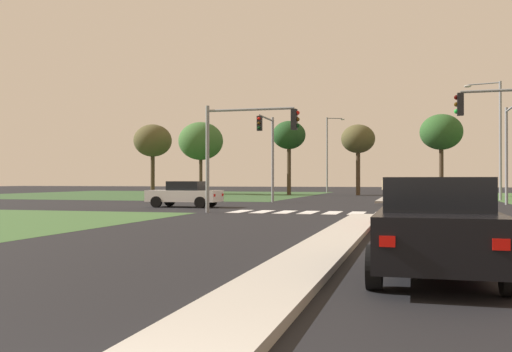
# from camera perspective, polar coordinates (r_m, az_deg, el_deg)

# --- Properties ---
(ground_plane) EXTENTS (200.00, 200.00, 0.00)m
(ground_plane) POSITION_cam_1_polar(r_m,az_deg,el_deg) (32.35, 12.07, -3.17)
(ground_plane) COLOR black
(grass_verge_far_left) EXTENTS (35.00, 35.00, 0.01)m
(grass_verge_far_left) POSITION_cam_1_polar(r_m,az_deg,el_deg) (63.03, -10.37, -1.82)
(grass_verge_far_left) COLOR #2D4C28
(grass_verge_far_left) RESTS_ON ground
(median_island_near) EXTENTS (1.20, 22.00, 0.14)m
(median_island_near) POSITION_cam_1_polar(r_m,az_deg,el_deg) (13.47, 7.37, -6.74)
(median_island_near) COLOR #ADA89E
(median_island_near) RESTS_ON ground
(median_island_far) EXTENTS (1.20, 36.00, 0.14)m
(median_island_far) POSITION_cam_1_polar(r_m,az_deg,el_deg) (57.31, 13.51, -1.89)
(median_island_far) COLOR gray
(median_island_far) RESTS_ON ground
(lane_dash_second) EXTENTS (0.14, 2.00, 0.01)m
(lane_dash_second) POSITION_cam_1_polar(r_m,az_deg,el_deg) (13.51, 22.39, -6.98)
(lane_dash_second) COLOR silver
(lane_dash_second) RESTS_ON ground
(lane_dash_third) EXTENTS (0.14, 2.00, 0.01)m
(lane_dash_third) POSITION_cam_1_polar(r_m,az_deg,el_deg) (19.45, 20.22, -4.96)
(lane_dash_third) COLOR silver
(lane_dash_third) RESTS_ON ground
(lane_dash_fourth) EXTENTS (0.14, 2.00, 0.01)m
(lane_dash_fourth) POSITION_cam_1_polar(r_m,az_deg,el_deg) (25.42, 19.08, -3.89)
(lane_dash_fourth) COLOR silver
(lane_dash_fourth) RESTS_ON ground
(stop_bar_near) EXTENTS (6.40, 0.50, 0.01)m
(stop_bar_near) POSITION_cam_1_polar(r_m,az_deg,el_deg) (25.38, 19.76, -3.90)
(stop_bar_near) COLOR silver
(stop_bar_near) RESTS_ON ground
(crosswalk_bar_near) EXTENTS (0.70, 2.80, 0.01)m
(crosswalk_bar_near) POSITION_cam_1_polar(r_m,az_deg,el_deg) (28.34, -1.61, -3.55)
(crosswalk_bar_near) COLOR silver
(crosswalk_bar_near) RESTS_ON ground
(crosswalk_bar_second) EXTENTS (0.70, 2.80, 0.01)m
(crosswalk_bar_second) POSITION_cam_1_polar(r_m,az_deg,el_deg) (28.02, 0.64, -3.59)
(crosswalk_bar_second) COLOR silver
(crosswalk_bar_second) RESTS_ON ground
(crosswalk_bar_third) EXTENTS (0.70, 2.80, 0.01)m
(crosswalk_bar_third) POSITION_cam_1_polar(r_m,az_deg,el_deg) (27.75, 2.94, -3.62)
(crosswalk_bar_third) COLOR silver
(crosswalk_bar_third) RESTS_ON ground
(crosswalk_bar_fourth) EXTENTS (0.70, 2.80, 0.01)m
(crosswalk_bar_fourth) POSITION_cam_1_polar(r_m,az_deg,el_deg) (27.53, 5.28, -3.65)
(crosswalk_bar_fourth) COLOR silver
(crosswalk_bar_fourth) RESTS_ON ground
(crosswalk_bar_fifth) EXTENTS (0.70, 2.80, 0.01)m
(crosswalk_bar_fifth) POSITION_cam_1_polar(r_m,az_deg,el_deg) (27.35, 7.66, -3.66)
(crosswalk_bar_fifth) COLOR silver
(crosswalk_bar_fifth) RESTS_ON ground
(crosswalk_bar_sixth) EXTENTS (0.70, 2.80, 0.01)m
(crosswalk_bar_sixth) POSITION_cam_1_polar(r_m,az_deg,el_deg) (27.22, 10.07, -3.68)
(crosswalk_bar_sixth) COLOR silver
(crosswalk_bar_sixth) RESTS_ON ground
(crosswalk_bar_seventh) EXTENTS (0.70, 2.80, 0.01)m
(crosswalk_bar_seventh) POSITION_cam_1_polar(r_m,az_deg,el_deg) (27.14, 12.49, -3.68)
(crosswalk_bar_seventh) COLOR silver
(crosswalk_bar_seventh) RESTS_ON ground
(crosswalk_bar_eighth) EXTENTS (0.70, 2.80, 0.01)m
(crosswalk_bar_eighth) POSITION_cam_1_polar(r_m,az_deg,el_deg) (27.10, 14.92, -3.68)
(crosswalk_bar_eighth) COLOR silver
(crosswalk_bar_eighth) RESTS_ON ground
(car_red_near) EXTENTS (2.01, 4.50, 1.46)m
(car_red_near) POSITION_cam_1_polar(r_m,az_deg,el_deg) (19.04, 17.00, -2.81)
(car_red_near) COLOR #A31919
(car_red_near) RESTS_ON ground
(car_black_fourth) EXTENTS (1.99, 4.43, 1.60)m
(car_black_fourth) POSITION_cam_1_polar(r_m,az_deg,el_deg) (9.64, 17.55, -4.80)
(car_black_fourth) COLOR black
(car_black_fourth) RESTS_ON ground
(car_white_fifth) EXTENTS (4.19, 2.06, 1.49)m
(car_white_fifth) POSITION_cam_1_polar(r_m,az_deg,el_deg) (33.06, -7.12, -1.78)
(car_white_fifth) COLOR silver
(car_white_fifth) RESTS_ON ground
(traffic_signal_near_left) EXTENTS (4.58, 0.32, 5.12)m
(traffic_signal_near_left) POSITION_cam_1_polar(r_m,az_deg,el_deg) (26.88, -1.42, 3.83)
(traffic_signal_near_left) COLOR gray
(traffic_signal_near_left) RESTS_ON ground
(traffic_signal_far_left) EXTENTS (0.32, 3.92, 5.98)m
(traffic_signal_far_left) POSITION_cam_1_polar(r_m,az_deg,el_deg) (38.78, 1.22, 3.27)
(traffic_signal_far_left) COLOR gray
(traffic_signal_far_left) RESTS_ON ground
(traffic_signal_far_right) EXTENTS (0.32, 4.10, 6.16)m
(traffic_signal_far_right) POSITION_cam_1_polar(r_m,az_deg,el_deg) (38.01, 24.06, 3.57)
(traffic_signal_far_right) COLOR gray
(traffic_signal_far_right) RESTS_ON ground
(street_lamp_third) EXTENTS (2.71, 0.79, 9.21)m
(street_lamp_third) POSITION_cam_1_polar(r_m,az_deg,el_deg) (47.97, 22.96, 3.95)
(street_lamp_third) COLOR gray
(street_lamp_third) RESTS_ON ground
(street_lamp_fourth) EXTENTS (2.21, 1.12, 9.42)m
(street_lamp_fourth) POSITION_cam_1_polar(r_m,az_deg,el_deg) (71.90, 7.27, 2.54)
(street_lamp_fourth) COLOR gray
(street_lamp_fourth) RESTS_ON ground
(pedestrian_at_median) EXTENTS (0.34, 0.34, 1.66)m
(pedestrian_at_median) POSITION_cam_1_polar(r_m,az_deg,el_deg) (43.03, 12.70, -0.96)
(pedestrian_at_median) COLOR maroon
(pedestrian_at_median) RESTS_ON median_island_far
(treeline_near) EXTENTS (4.37, 4.37, 7.97)m
(treeline_near) POSITION_cam_1_polar(r_m,az_deg,el_deg) (66.67, -10.29, 3.46)
(treeline_near) COLOR #423323
(treeline_near) RESTS_ON ground
(treeline_second) EXTENTS (4.86, 4.86, 7.88)m
(treeline_second) POSITION_cam_1_polar(r_m,az_deg,el_deg) (62.34, -5.54, 3.48)
(treeline_second) COLOR #423323
(treeline_second) RESTS_ON ground
(treeline_third) EXTENTS (3.51, 3.51, 7.82)m
(treeline_third) POSITION_cam_1_polar(r_m,az_deg,el_deg) (60.42, 3.31, 4.02)
(treeline_third) COLOR #423323
(treeline_third) RESTS_ON ground
(treeline_fourth) EXTENTS (3.49, 3.49, 7.34)m
(treeline_fourth) POSITION_cam_1_polar(r_m,az_deg,el_deg) (60.09, 10.17, 3.61)
(treeline_fourth) COLOR #423323
(treeline_fourth) RESTS_ON ground
(treeline_fifth) EXTENTS (4.09, 4.09, 8.00)m
(treeline_fifth) POSITION_cam_1_polar(r_m,az_deg,el_deg) (58.57, 18.04, 4.16)
(treeline_fifth) COLOR #423323
(treeline_fifth) RESTS_ON ground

